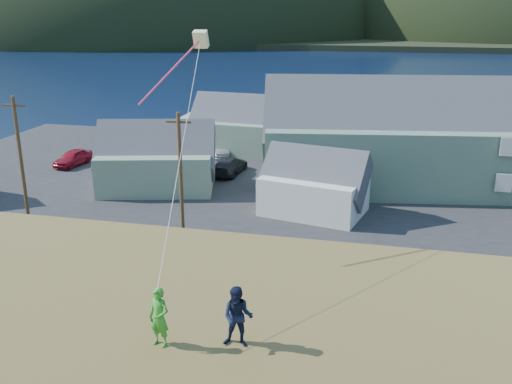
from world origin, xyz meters
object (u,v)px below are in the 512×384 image
shed_palegreen_near (157,159)px  shed_palegreen_far (244,126)px  wharf (278,124)px  lodge (459,139)px  shed_white (314,184)px  kite_flyer_navy (238,317)px  kite_flyer_green (159,317)px

shed_palegreen_near → shed_palegreen_far: size_ratio=0.94×
wharf → shed_palegreen_far: 13.76m
lodge → shed_palegreen_far: bearing=149.2°
wharf → lodge: bearing=-48.1°
shed_white → kite_flyer_navy: bearing=-74.0°
shed_white → shed_palegreen_far: size_ratio=0.74×
lodge → kite_flyer_navy: size_ratio=22.00×
shed_palegreen_far → wharf: bearing=90.7°
shed_white → shed_palegreen_far: 19.64m
shed_palegreen_far → kite_flyer_green: 47.49m
shed_palegreen_near → kite_flyer_navy: kite_flyer_navy is taller
kite_flyer_navy → wharf: bearing=96.6°
wharf → kite_flyer_navy: size_ratio=17.16×
shed_white → wharf: bearing=118.2°
shed_palegreen_far → kite_flyer_navy: bearing=-70.9°
lodge → shed_palegreen_near: lodge is taller
shed_palegreen_near → wharf: bearing=65.3°
lodge → kite_flyer_green: 39.65m
lodge → shed_palegreen_far: (-20.53, 8.24, -1.54)m
kite_flyer_green → wharf: bearing=112.4°
lodge → shed_palegreen_far: lodge is taller
kite_flyer_navy → shed_white: bearing=90.2°
shed_palegreen_near → shed_palegreen_far: (3.97, 14.13, 0.18)m
shed_white → shed_palegreen_far: (-9.67, 17.08, 0.50)m
shed_palegreen_near → kite_flyer_green: (13.64, -32.09, 5.27)m
kite_flyer_green → shed_palegreen_far: bearing=116.0°
kite_flyer_green → kite_flyer_navy: bearing=26.7°
kite_flyer_green → kite_flyer_navy: 1.84m
shed_palegreen_near → shed_white: 13.96m
shed_palegreen_far → shed_palegreen_near: bearing=-100.6°
shed_palegreen_near → shed_palegreen_far: 14.68m
wharf → shed_white: (8.63, -30.59, 1.90)m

